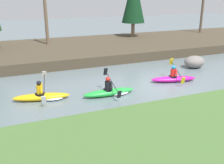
{
  "coord_description": "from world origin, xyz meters",
  "views": [
    {
      "loc": [
        -7.77,
        -11.8,
        4.96
      ],
      "look_at": [
        -2.76,
        0.26,
        0.55
      ],
      "focal_mm": 42.0,
      "sensor_mm": 36.0,
      "label": 1
    }
  ],
  "objects": [
    {
      "name": "kayaker_lead",
      "position": [
        1.26,
        0.41,
        0.22
      ],
      "size": [
        2.78,
        2.05,
        1.2
      ],
      "rotation": [
        0.0,
        0.0,
        -0.24
      ],
      "color": "#C61999",
      "rests_on": "ground"
    },
    {
      "name": "boulder_midstream",
      "position": [
        4.43,
        2.48,
        0.42
      ],
      "size": [
        1.5,
        1.17,
        0.85
      ],
      "color": "gray",
      "rests_on": "ground"
    },
    {
      "name": "kayaker_middle",
      "position": [
        -3.0,
        -0.18,
        0.2
      ],
      "size": [
        2.77,
        2.06,
        1.2
      ],
      "rotation": [
        0.0,
        0.0,
        -0.02
      ],
      "color": "green",
      "rests_on": "ground"
    },
    {
      "name": "ground_plane",
      "position": [
        0.0,
        0.0,
        0.0
      ],
      "size": [
        90.0,
        90.0,
        0.0
      ],
      "primitive_type": "plane",
      "color": "slate"
    },
    {
      "name": "bare_tree_mid_upstream",
      "position": [
        13.26,
        12.42,
        3.14
      ],
      "size": [
        2.86,
        2.82,
        5.12
      ],
      "color": "brown",
      "rests_on": "riverbank_far"
    },
    {
      "name": "riverbank_far",
      "position": [
        0.0,
        10.11,
        0.36
      ],
      "size": [
        44.0,
        9.75,
        0.73
      ],
      "color": "#473D2D",
      "rests_on": "ground"
    },
    {
      "name": "bare_tree_upstream",
      "position": [
        -4.16,
        11.67,
        3.47
      ],
      "size": [
        3.22,
        3.18,
        5.81
      ],
      "color": "brown",
      "rests_on": "riverbank_far"
    },
    {
      "name": "kayaker_trailing",
      "position": [
        -6.29,
        0.5,
        0.2
      ],
      "size": [
        2.79,
        2.06,
        1.2
      ],
      "rotation": [
        0.0,
        0.0,
        -0.2
      ],
      "color": "yellow",
      "rests_on": "ground"
    }
  ]
}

